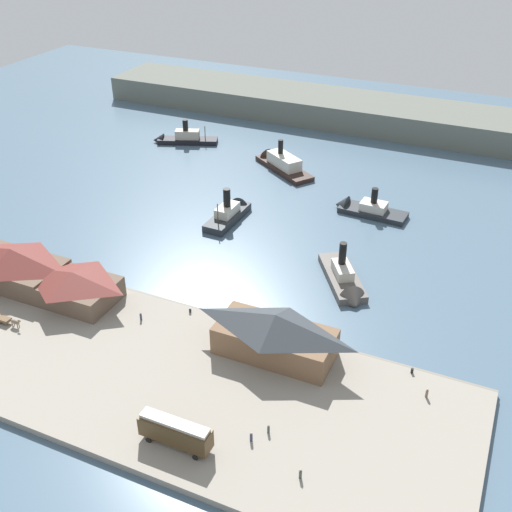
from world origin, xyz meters
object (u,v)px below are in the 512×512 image
at_px(street_tram, 175,431).
at_px(pedestrian_at_waters_edge, 427,393).
at_px(ferry_shed_customs_shed, 74,286).
at_px(ferry_moored_east, 345,282).
at_px(pedestrian_standing_center, 141,317).
at_px(pedestrian_walking_east, 300,474).
at_px(ferry_shed_central_terminal, 275,334).
at_px(ferry_approaching_east, 181,138).
at_px(ferry_shed_west_terminal, 13,265).
at_px(mooring_post_east, 190,310).
at_px(mooring_post_center_west, 412,371).
at_px(horse_cart, 8,320).
at_px(pedestrian_walking_west, 268,429).
at_px(pedestrian_by_tram, 251,437).
at_px(ferry_near_quay, 231,212).
at_px(ferry_departing_north, 279,162).
at_px(ferry_moored_west, 363,208).

height_order(street_tram, pedestrian_at_waters_edge, street_tram).
height_order(ferry_shed_customs_shed, ferry_moored_east, ferry_moored_east).
distance_m(pedestrian_standing_center, pedestrian_at_waters_edge, 51.64).
bearing_deg(pedestrian_walking_east, ferry_shed_central_terminal, 120.38).
relative_size(pedestrian_walking_east, pedestrian_at_waters_edge, 1.00).
xyz_separation_m(pedestrian_at_waters_edge, ferry_approaching_east, (-90.47, 80.42, -0.55)).
bearing_deg(ferry_shed_west_terminal, mooring_post_east, 7.81).
bearing_deg(mooring_post_center_west, ferry_shed_west_terminal, -176.04).
distance_m(horse_cart, mooring_post_center_west, 71.71).
height_order(pedestrian_walking_west, ferry_approaching_east, ferry_approaching_east).
xyz_separation_m(ferry_shed_central_terminal, pedestrian_standing_center, (-25.95, -1.42, -3.41)).
bearing_deg(pedestrian_walking_west, mooring_post_center_west, 52.43).
relative_size(street_tram, ferry_approaching_east, 0.54).
relative_size(ferry_shed_customs_shed, mooring_post_center_west, 17.77).
xyz_separation_m(ferry_shed_central_terminal, mooring_post_east, (-18.89, 4.33, -3.69)).
distance_m(ferry_shed_west_terminal, pedestrian_by_tram, 62.96).
bearing_deg(pedestrian_at_waters_edge, ferry_moored_east, 129.43).
distance_m(pedestrian_by_tram, ferry_near_quay, 70.60).
xyz_separation_m(horse_cart, pedestrian_standing_center, (21.26, 10.97, -0.20)).
bearing_deg(pedestrian_walking_west, pedestrian_at_waters_edge, 40.46).
xyz_separation_m(pedestrian_standing_center, ferry_near_quay, (-3.41, 44.31, -0.37)).
distance_m(ferry_shed_central_terminal, ferry_departing_north, 81.59).
xyz_separation_m(pedestrian_by_tram, mooring_post_east, (-23.22, 23.47, -0.31)).
bearing_deg(street_tram, horse_cart, 164.43).
xyz_separation_m(ferry_shed_customs_shed, ferry_shed_central_terminal, (40.84, 0.96, 1.02)).
xyz_separation_m(pedestrian_walking_west, pedestrian_standing_center, (-31.93, 15.28, 0.02)).
xyz_separation_m(mooring_post_center_west, ferry_approaching_east, (-87.24, 75.82, -0.22)).
bearing_deg(pedestrian_walking_east, ferry_shed_west_terminal, 162.62).
relative_size(ferry_approaching_east, ferry_moored_east, 1.07).
height_order(ferry_shed_central_terminal, ferry_moored_west, ferry_shed_central_terminal).
height_order(mooring_post_east, ferry_near_quay, ferry_near_quay).
relative_size(street_tram, ferry_departing_north, 0.50).
distance_m(ferry_shed_central_terminal, pedestrian_standing_center, 26.21).
bearing_deg(pedestrian_by_tram, mooring_post_east, 134.69).
bearing_deg(ferry_moored_west, ferry_moored_east, -80.40).
relative_size(ferry_departing_north, ferry_moored_east, 1.17).
xyz_separation_m(ferry_moored_west, ferry_near_quay, (-28.43, -15.62, 0.41)).
relative_size(pedestrian_walking_west, ferry_moored_east, 0.08).
bearing_deg(ferry_shed_customs_shed, pedestrian_by_tram, -21.94).
height_order(ferry_shed_customs_shed, ferry_departing_north, ferry_departing_north).
bearing_deg(pedestrian_walking_west, ferry_departing_north, 111.44).
distance_m(mooring_post_center_west, ferry_approaching_east, 115.58).
relative_size(street_tram, ferry_moored_west, 0.60).
xyz_separation_m(street_tram, ferry_near_quay, (-24.14, 66.98, -2.28)).
bearing_deg(pedestrian_standing_center, pedestrian_at_waters_edge, 1.67).
bearing_deg(ferry_shed_west_terminal, ferry_moored_west, 47.19).
height_order(pedestrian_at_waters_edge, mooring_post_center_west, pedestrian_at_waters_edge).
distance_m(ferry_shed_central_terminal, pedestrian_by_tram, 19.92).
relative_size(pedestrian_walking_west, pedestrian_walking_east, 0.92).
bearing_deg(ferry_moored_east, mooring_post_center_west, -49.69).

